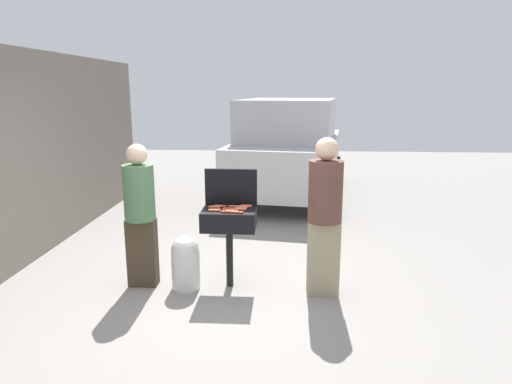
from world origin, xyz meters
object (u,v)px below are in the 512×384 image
at_px(hot_dog_10, 227,212).
at_px(person_right, 325,212).
at_px(person_left, 140,211).
at_px(hot_dog_0, 232,211).
at_px(hot_dog_14, 214,207).
at_px(hot_dog_2, 220,206).
at_px(hot_dog_15, 241,209).
at_px(hot_dog_6, 241,207).
at_px(hot_dog_12, 214,210).
at_px(parked_minivan, 289,148).
at_px(hot_dog_11, 245,207).
at_px(hot_dog_3, 234,206).
at_px(propane_tank, 186,261).
at_px(hot_dog_7, 229,209).
at_px(hot_dog_8, 240,209).
at_px(hot_dog_9, 238,212).
at_px(hot_dog_5, 215,209).
at_px(hot_dog_4, 228,210).
at_px(hot_dog_1, 216,207).
at_px(bbq_grill, 229,222).
at_px(hot_dog_13, 247,206).

distance_m(hot_dog_10, person_right, 1.06).
bearing_deg(person_left, person_right, -15.23).
bearing_deg(hot_dog_0, hot_dog_14, 145.15).
bearing_deg(hot_dog_2, hot_dog_15, -22.24).
bearing_deg(hot_dog_6, hot_dog_12, -151.93).
height_order(hot_dog_2, parked_minivan, parked_minivan).
height_order(hot_dog_11, hot_dog_12, same).
height_order(hot_dog_6, hot_dog_14, same).
height_order(hot_dog_3, hot_dog_15, same).
relative_size(hot_dog_10, hot_dog_11, 1.00).
bearing_deg(person_right, hot_dog_2, -6.43).
xyz_separation_m(hot_dog_3, person_left, (-1.05, -0.13, -0.03)).
distance_m(propane_tank, person_right, 1.66).
xyz_separation_m(hot_dog_0, hot_dog_15, (0.09, 0.11, 0.00)).
bearing_deg(hot_dog_7, hot_dog_8, -11.03).
bearing_deg(hot_dog_10, hot_dog_9, -7.18).
height_order(hot_dog_5, person_right, person_right).
height_order(hot_dog_0, hot_dog_5, same).
bearing_deg(hot_dog_4, hot_dog_15, 31.79).
height_order(hot_dog_2, hot_dog_9, same).
height_order(hot_dog_5, hot_dog_6, same).
height_order(hot_dog_1, hot_dog_5, same).
bearing_deg(propane_tank, hot_dog_6, 13.48).
height_order(hot_dog_12, person_left, person_left).
height_order(bbq_grill, hot_dog_0, hot_dog_0).
relative_size(hot_dog_5, hot_dog_15, 1.00).
bearing_deg(bbq_grill, hot_dog_2, 138.60).
relative_size(hot_dog_6, hot_dog_13, 1.00).
bearing_deg(parked_minivan, hot_dog_11, 91.63).
bearing_deg(hot_dog_13, hot_dog_1, -169.96).
distance_m(hot_dog_8, hot_dog_11, 0.14).
distance_m(hot_dog_2, hot_dog_6, 0.25).
height_order(hot_dog_5, hot_dog_9, same).
xyz_separation_m(hot_dog_2, hot_dog_13, (0.30, 0.03, 0.00)).
bearing_deg(parked_minivan, hot_dog_1, 87.63).
bearing_deg(hot_dog_10, hot_dog_11, 51.78).
bearing_deg(hot_dog_12, hot_dog_6, 28.07).
distance_m(hot_dog_7, hot_dog_14, 0.19).
xyz_separation_m(hot_dog_1, hot_dog_6, (0.28, -0.02, 0.00)).
height_order(hot_dog_6, person_right, person_right).
relative_size(bbq_grill, hot_dog_1, 6.99).
xyz_separation_m(hot_dog_0, hot_dog_12, (-0.20, 0.02, 0.00)).
xyz_separation_m(hot_dog_0, hot_dog_9, (0.06, -0.05, 0.00)).
relative_size(hot_dog_4, hot_dog_14, 1.00).
height_order(hot_dog_0, hot_dog_4, same).
bearing_deg(propane_tank, hot_dog_9, -5.96).
height_order(hot_dog_1, hot_dog_4, same).
bearing_deg(hot_dog_13, hot_dog_14, -165.84).
height_order(hot_dog_5, hot_dog_10, same).
relative_size(hot_dog_8, hot_dog_10, 1.00).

